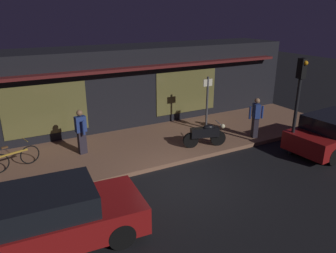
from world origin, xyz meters
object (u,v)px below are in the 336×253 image
object	(u,v)px
parked_car_near	(51,218)
parked_car_far	(335,132)
bicycle_parked	(15,158)
person_bystander	(256,117)
motorcycle	(205,134)
traffic_light_pole	(299,90)
person_photographer	(81,131)
sign_post	(207,101)

from	to	relation	value
parked_car_near	parked_car_far	world-z (taller)	same
bicycle_parked	parked_car_far	bearing A→B (deg)	-18.78
person_bystander	motorcycle	bearing A→B (deg)	176.52
traffic_light_pole	parked_car_near	world-z (taller)	traffic_light_pole
person_photographer	sign_post	xyz separation A→B (m)	(5.37, -0.19, 0.48)
bicycle_parked	person_bystander	xyz separation A→B (m)	(9.02, -1.60, 0.52)
motorcycle	traffic_light_pole	bearing A→B (deg)	-35.74
person_bystander	traffic_light_pole	bearing A→B (deg)	-82.15
bicycle_parked	person_bystander	distance (m)	9.17
person_bystander	parked_car_near	world-z (taller)	person_bystander
sign_post	parked_car_far	distance (m)	5.13
bicycle_parked	parked_car_near	distance (m)	4.31
bicycle_parked	person_photographer	size ratio (longest dim) A/B	0.96
person_photographer	sign_post	distance (m)	5.39
bicycle_parked	traffic_light_pole	xyz separation A→B (m)	(9.26, -3.33, 1.97)
motorcycle	person_photographer	size ratio (longest dim) A/B	1.00
person_bystander	parked_car_near	size ratio (longest dim) A/B	0.40
parked_car_near	traffic_light_pole	bearing A→B (deg)	6.18
motorcycle	parked_car_near	xyz separation A→B (m)	(-6.16, -2.83, 0.06)
person_photographer	traffic_light_pole	xyz separation A→B (m)	(6.97, -3.48, 1.45)
sign_post	motorcycle	bearing A→B (deg)	-125.66
person_bystander	parked_car_far	xyz separation A→B (m)	(2.07, -2.17, -0.32)
bicycle_parked	parked_car_far	size ratio (longest dim) A/B	0.38
person_bystander	parked_car_far	size ratio (longest dim) A/B	0.40
motorcycle	sign_post	bearing A→B (deg)	54.34
motorcycle	bicycle_parked	xyz separation A→B (m)	(-6.64, 1.45, -0.14)
sign_post	parked_car_far	bearing A→B (deg)	-47.45
bicycle_parked	traffic_light_pole	world-z (taller)	traffic_light_pole
motorcycle	parked_car_far	world-z (taller)	parked_car_far
person_photographer	parked_car_far	xyz separation A→B (m)	(8.79, -3.92, -0.32)
motorcycle	person_photographer	world-z (taller)	person_photographer
parked_car_near	bicycle_parked	bearing A→B (deg)	96.40
sign_post	parked_car_far	world-z (taller)	sign_post
motorcycle	person_bystander	distance (m)	2.41
person_bystander	sign_post	bearing A→B (deg)	130.99
bicycle_parked	traffic_light_pole	distance (m)	10.03
bicycle_parked	person_photographer	world-z (taller)	person_photographer
person_photographer	traffic_light_pole	distance (m)	7.92
bicycle_parked	person_bystander	world-z (taller)	person_bystander
motorcycle	person_photographer	bearing A→B (deg)	159.80
motorcycle	sign_post	world-z (taller)	sign_post
motorcycle	traffic_light_pole	distance (m)	3.70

